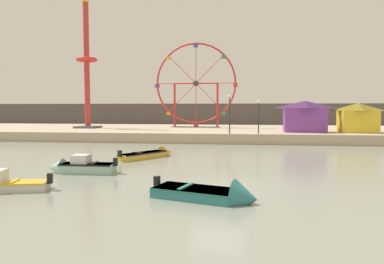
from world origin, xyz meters
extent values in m
plane|color=gray|center=(0.00, 0.00, 0.00)|extent=(240.00, 240.00, 0.00)
cube|color=#B7A88E|center=(0.00, 28.73, 0.51)|extent=(110.00, 19.51, 1.02)
cube|color=#564C47|center=(0.00, 51.06, 2.20)|extent=(140.00, 3.00, 4.40)
cube|color=teal|center=(-0.80, -2.03, 0.20)|extent=(3.58, 2.39, 0.40)
cube|color=#237566|center=(-0.80, -2.03, 0.36)|extent=(3.56, 2.40, 0.08)
cone|color=teal|center=(1.18, -2.65, 0.20)|extent=(1.28, 1.61, 1.41)
cube|color=black|center=(-2.47, -1.51, 0.51)|extent=(0.26, 0.29, 0.44)
cube|color=#237566|center=(-1.19, -1.91, 0.43)|extent=(0.53, 1.25, 0.06)
cube|color=#93BCAD|center=(-7.29, 2.56, 0.27)|extent=(2.97, 1.16, 0.54)
cube|color=black|center=(-7.29, 2.56, 0.50)|extent=(2.94, 1.18, 0.08)
cone|color=#93BCAD|center=(-9.15, 2.52, 0.27)|extent=(0.83, 1.06, 1.04)
cube|color=black|center=(-5.72, 2.59, 0.65)|extent=(0.21, 0.24, 0.44)
cube|color=silver|center=(-7.66, 2.55, 0.78)|extent=(0.90, 0.90, 0.48)
cube|color=black|center=(-6.92, 2.57, 0.57)|extent=(0.18, 0.94, 0.06)
cube|color=gold|center=(-5.78, 8.39, 0.22)|extent=(2.99, 3.75, 0.43)
cube|color=black|center=(-5.78, 8.39, 0.39)|extent=(2.99, 3.73, 0.08)
cone|color=gold|center=(-4.44, 10.39, 0.22)|extent=(1.41, 1.43, 1.00)
cube|color=black|center=(-6.89, 6.72, 0.54)|extent=(0.31, 0.30, 0.44)
cube|color=black|center=(-6.04, 7.99, 0.46)|extent=(0.83, 0.63, 0.06)
cube|color=silver|center=(-9.16, -1.89, 0.20)|extent=(3.83, 1.84, 0.40)
cube|color=gold|center=(-9.16, -1.89, 0.36)|extent=(3.80, 1.85, 0.08)
cube|color=black|center=(-7.26, -1.44, 0.51)|extent=(0.25, 0.28, 0.44)
cube|color=gold|center=(-8.71, -1.78, 0.43)|extent=(0.35, 0.88, 0.06)
torus|color=red|center=(-4.58, 30.84, 6.83)|extent=(10.67, 0.24, 10.67)
cylinder|color=#38383D|center=(-4.58, 30.84, 6.83)|extent=(0.70, 0.50, 0.70)
cylinder|color=red|center=(-1.97, 30.84, 6.84)|extent=(5.22, 0.08, 0.10)
cube|color=red|center=(0.64, 30.84, 6.57)|extent=(0.56, 0.48, 0.44)
cylinder|color=red|center=(-2.74, 30.84, 8.68)|extent=(3.73, 0.08, 3.76)
cube|color=#33934C|center=(-0.90, 30.84, 10.25)|extent=(0.56, 0.48, 0.44)
cylinder|color=red|center=(-4.59, 30.84, 9.44)|extent=(0.10, 0.08, 5.22)
cube|color=#3356B7|center=(-4.60, 30.84, 11.77)|extent=(0.56, 0.48, 0.44)
cylinder|color=red|center=(-6.43, 30.84, 8.67)|extent=(3.76, 0.08, 3.73)
cube|color=yellow|center=(-8.28, 30.84, 10.23)|extent=(0.56, 0.48, 0.44)
cylinder|color=red|center=(-7.19, 30.84, 6.83)|extent=(5.22, 0.08, 0.10)
cube|color=purple|center=(-9.80, 30.84, 6.54)|extent=(0.56, 0.48, 0.44)
cylinder|color=red|center=(-6.42, 30.84, 4.98)|extent=(3.73, 0.08, 3.76)
cube|color=orange|center=(-8.26, 30.84, 2.85)|extent=(0.56, 0.48, 0.44)
cylinder|color=red|center=(-4.57, 30.84, 4.23)|extent=(0.10, 0.08, 5.22)
cube|color=red|center=(-4.56, 30.84, 1.34)|extent=(0.56, 0.48, 0.44)
cylinder|color=red|center=(-2.73, 30.84, 5.00)|extent=(3.76, 0.08, 3.73)
cube|color=#33934C|center=(-0.88, 30.84, 2.88)|extent=(0.56, 0.48, 0.44)
cylinder|color=red|center=(-7.45, 30.84, 3.93)|extent=(0.28, 0.28, 5.82)
cylinder|color=red|center=(-1.71, 30.84, 3.93)|extent=(0.28, 0.28, 5.82)
cylinder|color=red|center=(-4.58, 30.84, 6.83)|extent=(5.74, 0.18, 0.18)
cube|color=#4C4C51|center=(-4.58, 30.84, 1.06)|extent=(6.54, 1.20, 0.08)
cylinder|color=#BC332D|center=(-18.23, 27.53, 8.96)|extent=(0.70, 0.70, 15.89)
torus|color=red|center=(-18.23, 27.53, 9.73)|extent=(2.64, 2.64, 0.44)
sphere|color=yellow|center=(-18.23, 27.53, 17.21)|extent=(0.90, 0.90, 0.90)
cube|color=#4C4C51|center=(-18.23, 27.53, 1.14)|extent=(2.80, 2.80, 0.24)
cube|color=purple|center=(8.03, 23.00, 2.29)|extent=(4.38, 2.63, 2.55)
pyramid|color=#462156|center=(8.03, 23.00, 3.95)|extent=(4.81, 2.89, 0.80)
cube|color=yellow|center=(13.43, 23.07, 2.16)|extent=(3.63, 2.72, 2.29)
pyramid|color=olive|center=(13.43, 23.07, 3.69)|extent=(3.99, 3.00, 0.80)
cylinder|color=#2D2D33|center=(2.99, 19.82, 2.54)|extent=(0.12, 0.12, 3.05)
sphere|color=#F2EACC|center=(2.99, 19.82, 4.21)|extent=(0.32, 0.32, 0.32)
cylinder|color=#2D2D33|center=(0.13, 19.48, 2.81)|extent=(0.12, 0.12, 3.58)
sphere|color=#F2EACC|center=(0.13, 19.48, 4.73)|extent=(0.32, 0.32, 0.32)
camera|label=1|loc=(0.82, -15.73, 3.58)|focal=32.92mm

